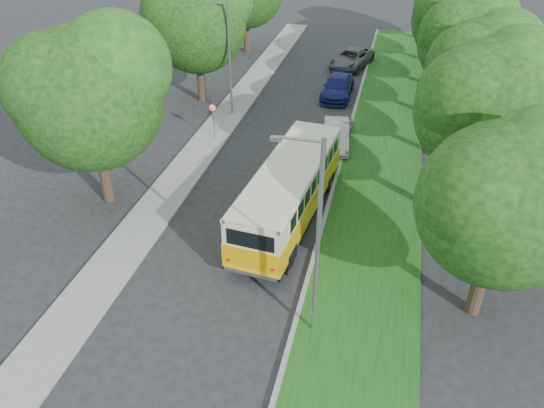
% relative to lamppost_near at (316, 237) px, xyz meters
% --- Properties ---
extents(ground, '(120.00, 120.00, 0.00)m').
position_rel_lamppost_near_xyz_m(ground, '(-4.21, 2.50, -4.37)').
color(ground, '#242426').
rests_on(ground, ground).
extents(curb, '(0.20, 70.00, 0.15)m').
position_rel_lamppost_near_xyz_m(curb, '(-0.61, 7.50, -4.29)').
color(curb, gray).
rests_on(curb, ground).
extents(grass_verge, '(4.50, 70.00, 0.13)m').
position_rel_lamppost_near_xyz_m(grass_verge, '(1.74, 7.50, -4.30)').
color(grass_verge, '#1B4913').
rests_on(grass_verge, ground).
extents(sidewalk, '(2.20, 70.00, 0.12)m').
position_rel_lamppost_near_xyz_m(sidewalk, '(-9.01, 7.50, -4.31)').
color(sidewalk, gray).
rests_on(sidewalk, ground).
extents(treeline, '(24.27, 41.91, 9.46)m').
position_rel_lamppost_near_xyz_m(treeline, '(-1.06, 20.49, 1.56)').
color(treeline, '#332319').
rests_on(treeline, ground).
extents(lamppost_near, '(1.71, 0.16, 8.00)m').
position_rel_lamppost_near_xyz_m(lamppost_near, '(0.00, 0.00, 0.00)').
color(lamppost_near, gray).
rests_on(lamppost_near, ground).
extents(lamppost_far, '(1.71, 0.16, 7.50)m').
position_rel_lamppost_near_xyz_m(lamppost_far, '(-8.91, 18.50, -0.25)').
color(lamppost_far, gray).
rests_on(lamppost_far, ground).
extents(warning_sign, '(0.56, 0.10, 2.50)m').
position_rel_lamppost_near_xyz_m(warning_sign, '(-8.71, 14.48, -2.66)').
color(warning_sign, gray).
rests_on(warning_sign, ground).
extents(vintage_bus, '(3.65, 10.40, 3.03)m').
position_rel_lamppost_near_xyz_m(vintage_bus, '(-2.33, 6.94, -2.86)').
color(vintage_bus, '#F5B407').
rests_on(vintage_bus, ground).
extents(car_silver, '(2.47, 4.25, 1.36)m').
position_rel_lamppost_near_xyz_m(car_silver, '(-1.46, 15.83, -3.69)').
color(car_silver, '#A3A3A7').
rests_on(car_silver, ground).
extents(car_white, '(2.08, 4.51, 1.43)m').
position_rel_lamppost_near_xyz_m(car_white, '(-1.21, 15.47, -3.65)').
color(car_white, silver).
rests_on(car_white, ground).
extents(car_blue, '(2.13, 5.08, 1.47)m').
position_rel_lamppost_near_xyz_m(car_blue, '(-2.18, 23.54, -3.64)').
color(car_blue, navy).
rests_on(car_blue, ground).
extents(car_grey, '(3.81, 5.83, 1.49)m').
position_rel_lamppost_near_xyz_m(car_grey, '(-1.95, 30.45, -3.62)').
color(car_grey, '#5A5D62').
rests_on(car_grey, ground).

